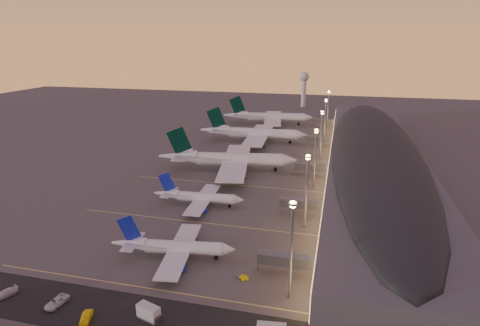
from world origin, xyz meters
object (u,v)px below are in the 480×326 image
object	(u,v)px
airliner_wide_far	(268,117)
radar_tower	(304,83)
airliner_narrow_north	(198,197)
airliner_narrow_south	(173,247)
service_van_b	(86,318)
service_van_a	(5,294)
airliner_wide_mid	(253,133)
catering_truck_a	(150,313)
service_van_c	(57,302)
baggage_tug_a	(242,277)
baggage_tug_b	(293,260)
airliner_wide_near	(228,159)

from	to	relation	value
airliner_wide_far	radar_tower	world-z (taller)	radar_tower
radar_tower	airliner_narrow_north	bearing A→B (deg)	-93.58
airliner_narrow_south	service_van_b	distance (m)	31.94
airliner_wide_far	service_van_a	bearing A→B (deg)	-104.85
airliner_narrow_south	radar_tower	xyz separation A→B (m)	(9.48, 289.16, 18.49)
airliner_wide_mid	catering_truck_a	xyz separation A→B (m)	(13.02, -168.61, -3.95)
service_van_b	service_van_c	world-z (taller)	service_van_c
baggage_tug_a	service_van_b	distance (m)	39.35
airliner_wide_mid	radar_tower	xyz separation A→B (m)	(16.87, 147.17, 16.34)
airliner_wide_mid	service_van_a	bearing A→B (deg)	-101.79
baggage_tug_b	service_van_b	world-z (taller)	service_van_b
airliner_wide_far	baggage_tug_b	distance (m)	196.45
airliner_narrow_north	service_van_b	xyz separation A→B (m)	(-1.89, -69.47, -2.42)
airliner_narrow_north	airliner_wide_far	distance (m)	159.48
airliner_wide_near	service_van_c	world-z (taller)	airliner_wide_near
airliner_narrow_north	baggage_tug_b	distance (m)	51.99
airliner_narrow_north	service_van_b	bearing A→B (deg)	-95.04
radar_tower	airliner_wide_near	bearing A→B (deg)	-94.60
baggage_tug_a	baggage_tug_b	xyz separation A→B (m)	(12.15, 12.23, 0.08)
baggage_tug_a	catering_truck_a	world-z (taller)	catering_truck_a
radar_tower	baggage_tug_b	xyz separation A→B (m)	(25.00, -282.76, -21.35)
airliner_narrow_south	radar_tower	size ratio (longest dim) A/B	1.13
airliner_narrow_south	service_van_c	world-z (taller)	airliner_narrow_south
airliner_wide_near	catering_truck_a	size ratio (longest dim) A/B	10.42
airliner_wide_near	baggage_tug_b	xyz separation A→B (m)	(41.56, -76.89, -5.04)
radar_tower	catering_truck_a	world-z (taller)	radar_tower
airliner_narrow_south	service_van_c	xyz separation A→B (m)	(-18.39, -27.52, -2.51)
airliner_narrow_north	baggage_tug_b	bearing A→B (deg)	-41.91
service_van_a	service_van_c	size ratio (longest dim) A/B	0.94
airliner_wide_near	baggage_tug_a	world-z (taller)	airliner_wide_near
airliner_narrow_south	baggage_tug_a	xyz separation A→B (m)	(22.33, -5.83, -2.95)
airliner_narrow_north	service_van_b	distance (m)	69.54
airliner_narrow_south	service_van_c	distance (m)	33.19
service_van_c	service_van_b	bearing A→B (deg)	-11.27
radar_tower	baggage_tug_a	bearing A→B (deg)	-87.50
baggage_tug_b	service_van_c	size ratio (longest dim) A/B	0.64
radar_tower	catering_truck_a	size ratio (longest dim) A/B	5.03
airliner_narrow_north	airliner_wide_mid	size ratio (longest dim) A/B	0.53
catering_truck_a	service_van_c	world-z (taller)	catering_truck_a
airliner_narrow_south	catering_truck_a	distance (m)	27.26
airliner_wide_mid	baggage_tug_a	xyz separation A→B (m)	(29.73, -147.82, -5.10)
baggage_tug_a	service_van_b	size ratio (longest dim) A/B	0.64
service_van_c	baggage_tug_a	bearing A→B (deg)	34.43
airliner_wide_near	airliner_wide_far	world-z (taller)	airliner_wide_near
airliner_narrow_south	catering_truck_a	bearing A→B (deg)	-86.84
radar_tower	catering_truck_a	xyz separation A→B (m)	(-3.86, -315.78, -20.28)
airliner_wide_mid	airliner_wide_far	distance (m)	56.14
airliner_wide_mid	baggage_tug_b	xyz separation A→B (m)	(41.87, -135.59, -5.01)
airliner_narrow_north	baggage_tug_b	xyz separation A→B (m)	(40.67, -32.27, -2.77)
radar_tower	baggage_tug_a	distance (m)	296.05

